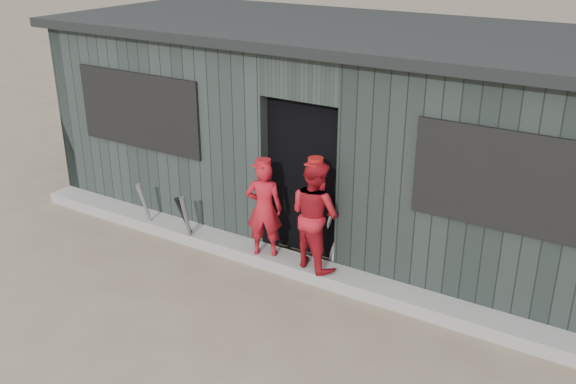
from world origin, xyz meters
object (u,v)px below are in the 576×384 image
Objects in this scene: bat_mid at (187,222)px; bat_right at (186,220)px; player_red_right at (315,214)px; bat_left at (146,207)px; player_red_left at (264,209)px; dugout at (356,130)px; player_grey_back at (347,225)px.

bat_right is at bearing 143.61° from bat_mid.
bat_mid is at bearing -36.39° from bat_right.
bat_left is at bearing 21.65° from player_red_right.
bat_right is 1.20m from player_red_left.
dugout is at bearing 53.89° from bat_mid.
player_grey_back is (1.91, 0.63, 0.19)m from bat_mid.
bat_mid reaches higher than bat_right.
bat_right is 2.07m from player_grey_back.
bat_right is 0.65× the size of player_grey_back.
dugout reaches higher than bat_mid.
bat_mid is at bearing -9.64° from player_grey_back.
player_red_left is 0.91× the size of player_red_right.
player_grey_back is at bearing 12.22° from bat_left.
dugout is (2.12, 1.83, 0.93)m from bat_left.
player_red_right reaches higher than bat_right.
bat_right is 2.51m from dugout.
player_red_left is 1.07× the size of player_grey_back.
dugout is (-0.33, 1.68, 0.49)m from player_red_right.
player_red_right is (0.64, 0.06, 0.06)m from player_red_left.
player_red_left is 0.65m from player_red_right.
bat_mid is at bearing -126.11° from dugout.
player_red_left is at bearing 4.82° from bat_right.
player_red_left is at bearing -99.93° from dugout.
player_grey_back is (2.66, 0.58, 0.19)m from bat_left.
bat_right is at bearing -0.44° from bat_left.
bat_mid is 2.51m from dugout.
player_red_right is at bearing 162.35° from player_red_left.
player_red_right is 0.16× the size of dugout.
player_red_left reaches higher than bat_right.
player_grey_back is (0.20, 0.42, -0.25)m from player_red_right.
player_red_left reaches higher than bat_left.
bat_right is at bearing -18.60° from player_red_left.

